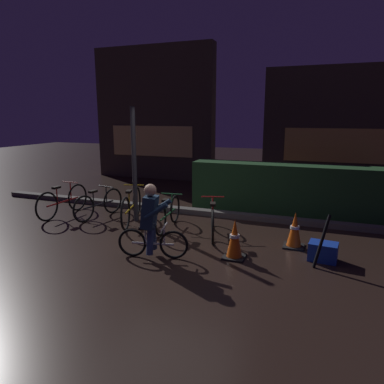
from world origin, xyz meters
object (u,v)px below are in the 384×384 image
(traffic_cone_far, at_px, (295,230))
(parked_bike_right_mid, at_px, (213,219))
(blue_crate, at_px, (323,252))
(closed_umbrella, at_px, (322,241))
(parked_bike_center_left, at_px, (132,207))
(parked_bike_left_mid, at_px, (99,204))
(traffic_cone_near, at_px, (235,239))
(parked_bike_center_right, at_px, (168,214))
(cyclist, at_px, (151,221))
(street_post, at_px, (134,165))
(parked_bike_leftmost, at_px, (63,201))

(traffic_cone_far, bearing_deg, parked_bike_right_mid, 176.09)
(blue_crate, xyz_separation_m, closed_umbrella, (-0.04, -0.25, 0.26))
(parked_bike_center_left, relative_size, traffic_cone_far, 2.60)
(parked_bike_left_mid, xyz_separation_m, traffic_cone_near, (3.50, -1.23, 0.00))
(parked_bike_center_right, relative_size, cyclist, 1.22)
(parked_bike_right_mid, relative_size, cyclist, 1.22)
(street_post, height_order, parked_bike_center_right, street_post)
(parked_bike_center_left, height_order, closed_umbrella, closed_umbrella)
(street_post, relative_size, parked_bike_left_mid, 1.68)
(street_post, bearing_deg, parked_bike_right_mid, -10.14)
(parked_bike_center_left, bearing_deg, traffic_cone_near, -130.33)
(parked_bike_center_left, relative_size, blue_crate, 3.82)
(parked_bike_center_right, distance_m, traffic_cone_far, 2.56)
(parked_bike_center_left, relative_size, closed_umbrella, 1.98)
(parked_bike_right_mid, height_order, traffic_cone_near, parked_bike_right_mid)
(street_post, distance_m, parked_bike_right_mid, 2.14)
(parked_bike_right_mid, bearing_deg, parked_bike_center_left, 66.74)
(parked_bike_left_mid, height_order, cyclist, cyclist)
(traffic_cone_near, relative_size, blue_crate, 1.52)
(traffic_cone_near, bearing_deg, traffic_cone_far, 43.94)
(traffic_cone_far, bearing_deg, parked_bike_center_right, 175.85)
(traffic_cone_near, xyz_separation_m, closed_umbrella, (1.34, 0.15, 0.09))
(traffic_cone_near, bearing_deg, parked_bike_left_mid, 160.59)
(closed_umbrella, bearing_deg, traffic_cone_near, 137.93)
(closed_umbrella, bearing_deg, traffic_cone_far, 74.43)
(parked_bike_center_right, relative_size, traffic_cone_far, 2.35)
(traffic_cone_near, bearing_deg, street_post, 153.20)
(parked_bike_left_mid, bearing_deg, parked_bike_center_right, -85.21)
(parked_bike_left_mid, bearing_deg, parked_bike_center_left, -84.37)
(traffic_cone_near, distance_m, cyclist, 1.40)
(street_post, xyz_separation_m, blue_crate, (3.95, -0.90, -1.10))
(parked_bike_right_mid, bearing_deg, traffic_cone_near, -162.46)
(blue_crate, bearing_deg, parked_bike_leftmost, 173.31)
(street_post, height_order, traffic_cone_far, street_post)
(parked_bike_center_left, relative_size, parked_bike_center_right, 1.11)
(parked_bike_left_mid, bearing_deg, parked_bike_leftmost, 111.02)
(parked_bike_leftmost, height_order, blue_crate, parked_bike_leftmost)
(traffic_cone_far, distance_m, cyclist, 2.56)
(traffic_cone_far, distance_m, blue_crate, 0.69)
(parked_bike_right_mid, height_order, closed_umbrella, closed_umbrella)
(parked_bike_leftmost, relative_size, parked_bike_right_mid, 1.09)
(street_post, height_order, cyclist, street_post)
(parked_bike_center_right, height_order, traffic_cone_near, parked_bike_center_right)
(parked_bike_center_right, bearing_deg, traffic_cone_near, -127.25)
(parked_bike_center_left, xyz_separation_m, parked_bike_right_mid, (1.92, -0.19, -0.03))
(parked_bike_leftmost, xyz_separation_m, traffic_cone_near, (4.39, -1.08, -0.03))
(parked_bike_left_mid, height_order, parked_bike_center_left, parked_bike_center_left)
(parked_bike_left_mid, distance_m, blue_crate, 4.95)
(street_post, distance_m, parked_bike_leftmost, 2.04)
(traffic_cone_far, bearing_deg, parked_bike_leftmost, 177.59)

